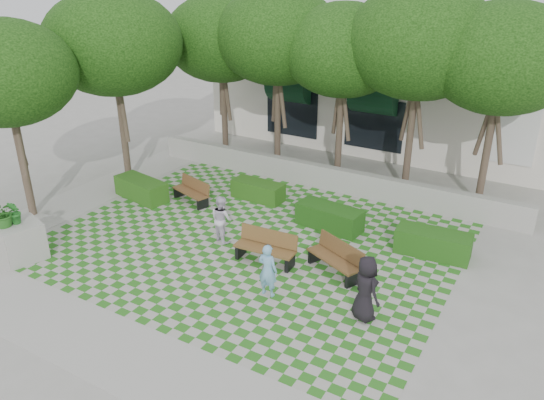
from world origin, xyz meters
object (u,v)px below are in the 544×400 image
Objects in this scene: hedge_midleft at (258,190)px; planter_front at (8,237)px; hedge_east at (433,243)px; hedge_west at (141,189)px; planter_back at (21,239)px; bench_east at (336,258)px; person_white at (222,219)px; person_dark at (366,288)px; hedge_midright at (330,217)px; person_blue at (268,270)px; bench_mid at (266,247)px; bench_west at (192,191)px.

hedge_midleft is 0.99× the size of planter_front.
hedge_east is at bearing 32.00° from planter_front.
planter_back is (0.02, -4.99, 0.24)m from hedge_west.
person_white is (-3.82, -0.05, 0.30)m from bench_east.
hedge_midleft is at bearing -5.63° from person_dark.
person_blue is (0.23, -4.32, 0.36)m from hedge_midright.
planter_back is at bearing -154.64° from bench_mid.
planter_back reaches higher than person_dark.
bench_west is 0.80× the size of hedge_midright.
hedge_west is at bearing 17.56° from person_dark.
hedge_west is at bearing 6.37° from person_white.
bench_mid is at bearing -58.38° from person_blue.
planter_back reaches higher than person_white.
hedge_west is at bearing -150.58° from hedge_midleft.
person_dark is 5.49m from person_white.
hedge_midright is 1.17× the size of planter_back.
hedge_midleft is (-4.52, 3.21, -0.11)m from bench_east.
planter_front is (-1.92, -5.94, 0.38)m from bench_west.
bench_west is 3.23m from person_white.
hedge_west is at bearing -169.29° from hedge_midright.
hedge_east is 1.01× the size of hedge_west.
bench_mid is 3.63m from person_dark.
hedge_west is 1.26× the size of person_dark.
hedge_west is 1.10× the size of planter_front.
person_dark reaches higher than person_white.
planter_back reaches higher than bench_mid.
planter_front reaches higher than person_white.
bench_mid is at bearing -145.04° from hedge_east.
planter_front reaches higher than bench_west.
bench_west is 1.16× the size of person_blue.
person_white is at bearing -77.77° from hedge_midleft.
hedge_midleft is at bearing 172.74° from hedge_east.
planter_front reaches higher than hedge_east.
bench_east is 9.10m from planter_back.
person_dark is at bearing -6.40° from bench_west.
planter_back reaches higher than bench_west.
bench_mid is 2.97m from hedge_midright.
planter_front reaches higher than hedge_west.
hedge_west is (-6.27, 1.58, -0.08)m from bench_mid.
hedge_east is at bearing 31.68° from bench_mid.
hedge_west is 5.28m from planter_front.
bench_west is 6.52m from person_blue.
person_white is (-1.84, 0.41, 0.29)m from bench_mid.
hedge_east is at bearing 20.50° from bench_west.
bench_west is 0.88× the size of planter_front.
hedge_midleft is at bearing 166.30° from hedge_midright.
planter_back is (-1.79, -5.67, 0.20)m from bench_west.
hedge_west is 1.43× the size of person_white.
person_blue is at bearing -126.43° from hedge_east.
hedge_west is 10.07m from person_dark.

